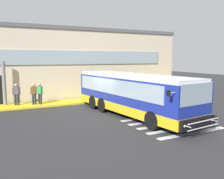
% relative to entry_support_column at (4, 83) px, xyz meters
% --- Properties ---
extents(ground_plane, '(80.00, 90.00, 0.02)m').
position_rel_entry_support_column_xyz_m(ground_plane, '(6.14, -5.40, -1.84)').
color(ground_plane, '#2B2B2D').
rests_on(ground_plane, ground).
extents(bay_paint_stripes, '(4.40, 3.96, 0.01)m').
position_rel_entry_support_column_xyz_m(bay_paint_stripes, '(8.14, -9.60, -1.83)').
color(bay_paint_stripes, silver).
rests_on(bay_paint_stripes, ground).
extents(terminal_building, '(23.13, 13.80, 6.50)m').
position_rel_entry_support_column_xyz_m(terminal_building, '(5.46, 6.22, 1.41)').
color(terminal_building, beige).
rests_on(terminal_building, ground).
extents(boarding_curb, '(25.33, 2.00, 0.15)m').
position_rel_entry_support_column_xyz_m(boarding_curb, '(6.14, -0.60, -1.76)').
color(boarding_curb, yellow).
rests_on(boarding_curb, ground).
extents(entry_support_column, '(0.28, 0.28, 3.37)m').
position_rel_entry_support_column_xyz_m(entry_support_column, '(0.00, 0.00, 0.00)').
color(entry_support_column, slate).
rests_on(entry_support_column, boarding_curb).
extents(bus_main_foreground, '(3.75, 10.78, 2.70)m').
position_rel_entry_support_column_xyz_m(bus_main_foreground, '(7.40, -6.71, -0.50)').
color(bus_main_foreground, navy).
rests_on(bus_main_foreground, ground).
extents(passenger_near_column, '(0.57, 0.33, 1.68)m').
position_rel_entry_support_column_xyz_m(passenger_near_column, '(0.80, -0.51, -0.75)').
color(passenger_near_column, '#1E2338').
rests_on(passenger_near_column, boarding_curb).
extents(passenger_by_doorway, '(0.57, 0.32, 1.68)m').
position_rel_entry_support_column_xyz_m(passenger_by_doorway, '(2.05, -0.78, -0.75)').
color(passenger_by_doorway, '#1E2338').
rests_on(passenger_by_doorway, boarding_curb).
extents(passenger_at_curb_edge, '(0.42, 0.47, 1.68)m').
position_rel_entry_support_column_xyz_m(passenger_at_curb_edge, '(2.47, -0.92, -0.75)').
color(passenger_at_curb_edge, '#2D2D33').
rests_on(passenger_at_curb_edge, boarding_curb).
extents(safety_bollard_yellow, '(0.18, 0.18, 0.90)m').
position_rel_entry_support_column_xyz_m(safety_bollard_yellow, '(8.02, -1.80, -1.38)').
color(safety_bollard_yellow, yellow).
rests_on(safety_bollard_yellow, ground).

